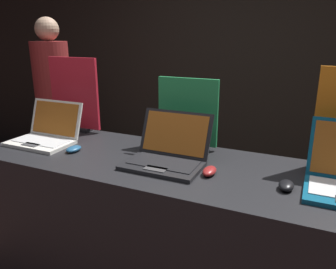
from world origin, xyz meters
The scene contains 10 objects.
wall_back centered at (0.00, 2.21, 1.40)m, with size 8.00×0.05×2.80m.
display_counter centered at (0.00, 0.33, 0.47)m, with size 2.12×0.67×0.94m.
laptop_front centered at (-0.81, 0.33, 1.00)m, with size 0.37×0.31×0.24m.
mouse_front centered at (-0.55, 0.27, 0.96)m, with size 0.07×0.10×0.03m.
promo_stand_front centered at (-0.81, 0.61, 1.18)m, with size 0.37×0.07×0.49m.
laptop_middle centered at (0.00, 0.32, 1.00)m, with size 0.38×0.34×0.24m.
mouse_middle centered at (0.24, 0.28, 0.96)m, with size 0.06×0.11×0.04m.
promo_stand_middle centered at (0.00, 0.60, 1.14)m, with size 0.35×0.07×0.40m.
mouse_back centered at (0.58, 0.27, 0.96)m, with size 0.06×0.10×0.04m.
person_bystander centered at (-1.56, 1.21, 0.89)m, with size 0.33×0.33×1.72m.
Camera 1 is at (0.64, -1.08, 1.57)m, focal length 35.00 mm.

